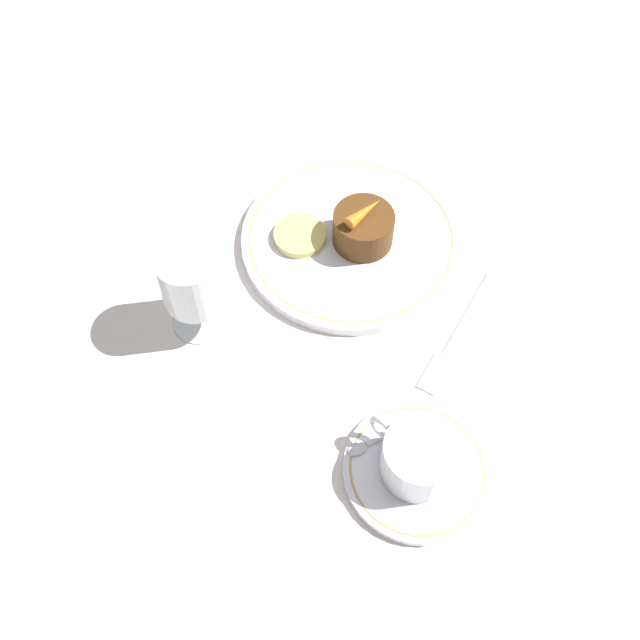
# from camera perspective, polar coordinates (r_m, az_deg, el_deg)

# --- Properties ---
(ground_plane) EXTENTS (3.00, 3.00, 0.00)m
(ground_plane) POSITION_cam_1_polar(r_m,az_deg,el_deg) (0.95, 0.96, 5.32)
(ground_plane) COLOR white
(dinner_plate) EXTENTS (0.28, 0.28, 0.01)m
(dinner_plate) POSITION_cam_1_polar(r_m,az_deg,el_deg) (0.96, 2.36, 6.15)
(dinner_plate) COLOR white
(dinner_plate) RESTS_ON ground_plane
(saucer) EXTENTS (0.16, 0.16, 0.01)m
(saucer) POSITION_cam_1_polar(r_m,az_deg,el_deg) (0.81, 7.41, -11.29)
(saucer) COLOR white
(saucer) RESTS_ON ground_plane
(coffee_cup) EXTENTS (0.10, 0.08, 0.06)m
(coffee_cup) POSITION_cam_1_polar(r_m,az_deg,el_deg) (0.78, 7.48, -10.36)
(coffee_cup) COLOR white
(coffee_cup) RESTS_ON saucer
(spoon) EXTENTS (0.05, 0.11, 0.00)m
(spoon) POSITION_cam_1_polar(r_m,az_deg,el_deg) (0.81, 5.00, -8.81)
(spoon) COLOR silver
(spoon) RESTS_ON saucer
(wine_glass) EXTENTS (0.07, 0.07, 0.12)m
(wine_glass) POSITION_cam_1_polar(r_m,az_deg,el_deg) (0.84, -9.70, 2.86)
(wine_glass) COLOR silver
(wine_glass) RESTS_ON ground_plane
(fork) EXTENTS (0.05, 0.19, 0.01)m
(fork) POSITION_cam_1_polar(r_m,az_deg,el_deg) (0.89, 10.02, -1.73)
(fork) COLOR silver
(fork) RESTS_ON ground_plane
(dessert_cake) EXTENTS (0.08, 0.08, 0.05)m
(dessert_cake) POSITION_cam_1_polar(r_m,az_deg,el_deg) (0.93, 3.31, 6.99)
(dessert_cake) COLOR #563314
(dessert_cake) RESTS_ON dinner_plate
(carrot_garnish) EXTENTS (0.02, 0.05, 0.02)m
(carrot_garnish) POSITION_cam_1_polar(r_m,az_deg,el_deg) (0.91, 3.41, 8.22)
(carrot_garnish) COLOR orange
(carrot_garnish) RESTS_ON dessert_cake
(pineapple_slice) EXTENTS (0.07, 0.07, 0.01)m
(pineapple_slice) POSITION_cam_1_polar(r_m,az_deg,el_deg) (0.94, -1.54, 6.45)
(pineapple_slice) COLOR #EFE075
(pineapple_slice) RESTS_ON dinner_plate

